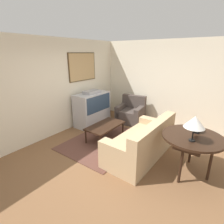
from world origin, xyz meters
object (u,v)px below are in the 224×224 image
(coffee_table, at_px, (105,126))
(console_table, at_px, (193,139))
(couch, at_px, (142,143))
(mantel_clock, at_px, (198,128))
(armchair, at_px, (131,113))
(tv, at_px, (92,109))
(table_lamp, at_px, (195,122))

(coffee_table, bearing_deg, console_table, -94.46)
(couch, relative_size, mantel_clock, 11.13)
(couch, xyz_separation_m, armchair, (1.73, 1.30, -0.03))
(couch, height_order, mantel_clock, mantel_clock)
(armchair, distance_m, mantel_clock, 2.86)
(tv, height_order, mantel_clock, tv)
(armchair, height_order, coffee_table, armchair)
(coffee_table, bearing_deg, armchair, 3.44)
(table_lamp, bearing_deg, armchair, 50.33)
(table_lamp, bearing_deg, couch, 78.02)
(coffee_table, xyz_separation_m, table_lamp, (-0.39, -2.26, 0.79))
(tv, distance_m, couch, 2.36)
(mantel_clock, bearing_deg, table_lamp, 179.90)
(tv, relative_size, couch, 0.63)
(couch, xyz_separation_m, console_table, (-0.01, -1.03, 0.42))
(armchair, bearing_deg, tv, -141.83)
(armchair, relative_size, table_lamp, 2.03)
(couch, distance_m, console_table, 1.11)
(couch, distance_m, coffee_table, 1.22)
(couch, bearing_deg, coffee_table, -96.63)
(tv, bearing_deg, armchair, -43.73)
(console_table, bearing_deg, coffee_table, 85.54)
(couch, relative_size, coffee_table, 1.74)
(armchair, xyz_separation_m, console_table, (-1.74, -2.33, 0.45))
(table_lamp, height_order, mantel_clock, table_lamp)
(table_lamp, relative_size, mantel_clock, 2.68)
(couch, xyz_separation_m, mantel_clock, (0.22, -1.06, 0.57))
(armchair, distance_m, console_table, 2.94)
(tv, height_order, console_table, tv)
(coffee_table, xyz_separation_m, console_table, (-0.17, -2.24, 0.36))
(console_table, bearing_deg, armchair, 53.32)
(tv, relative_size, console_table, 1.09)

